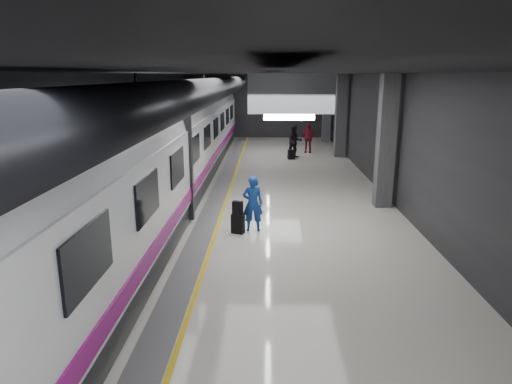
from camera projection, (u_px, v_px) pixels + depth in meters
ground at (250, 222)px, 14.16m from camera, size 40.00×40.00×0.00m
platform_hall at (241, 105)px, 14.21m from camera, size 10.02×40.02×4.51m
train at (142, 156)px, 13.72m from camera, size 3.05×38.00×4.05m
traveler_main at (253, 204)px, 13.24m from camera, size 0.62×0.42×1.64m
suitcase_main at (238, 224)px, 13.15m from camera, size 0.41×0.33×0.58m
shoulder_bag at (238, 208)px, 13.02m from camera, size 0.32×0.23×0.39m
traveler_far_a at (295, 141)px, 25.09m from camera, size 1.00×0.85×1.80m
traveler_far_b at (308, 138)px, 26.71m from camera, size 1.08×0.59×1.75m
suitcase_far at (291, 154)px, 24.72m from camera, size 0.41×0.33×0.52m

